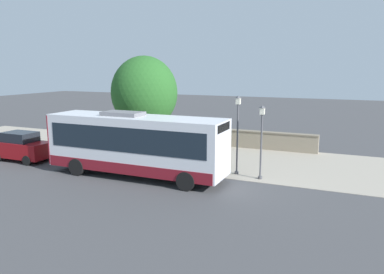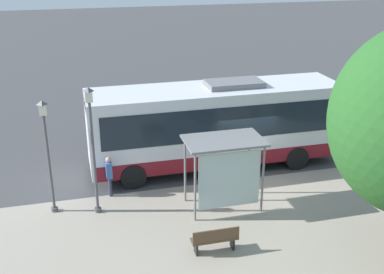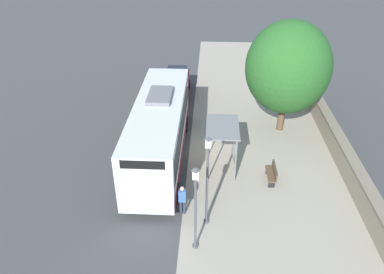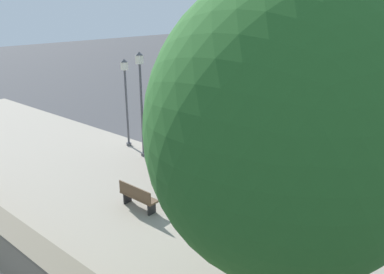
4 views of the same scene
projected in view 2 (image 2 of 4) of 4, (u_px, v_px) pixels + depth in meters
ground_plane at (249, 179)px, 19.52m from camera, size 120.00×120.00×0.00m
sidewalk_plaza at (299, 239)px, 15.47m from camera, size 9.00×44.00×0.02m
bus at (215, 124)px, 20.02m from camera, size 2.69×10.45×3.69m
bus_shelter at (225, 154)px, 16.52m from camera, size 1.70×2.73×2.62m
pedestrian at (109, 173)px, 17.87m from camera, size 0.34×0.22×1.59m
bench at (215, 239)px, 14.67m from camera, size 0.40×1.46×0.88m
street_lamp_near at (47, 148)px, 16.21m from camera, size 0.28×0.28×4.13m
street_lamp_far at (92, 141)px, 16.08m from camera, size 0.28×0.28×4.59m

